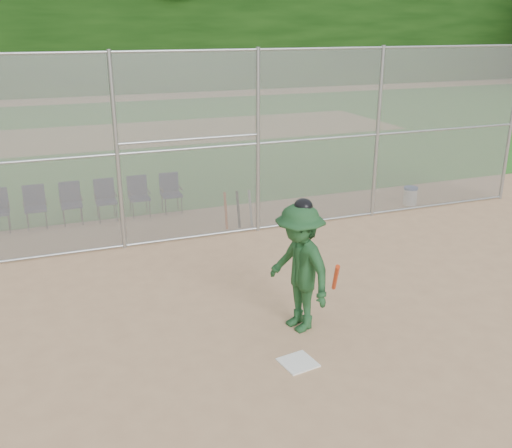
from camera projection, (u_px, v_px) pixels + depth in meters
name	position (u px, v px, depth m)	size (l,w,h in m)	color
ground	(318.00, 349.00, 8.25)	(100.00, 100.00, 0.00)	tan
grass_strip	(125.00, 135.00, 24.10)	(100.00, 100.00, 0.00)	#26671F
dirt_patch_far	(125.00, 135.00, 24.10)	(24.00, 24.00, 0.00)	tan
backstop_fence	(214.00, 144.00, 11.96)	(16.09, 0.09, 4.00)	gray
home_plate	(298.00, 363.00, 7.90)	(0.46, 0.46, 0.02)	white
batter_at_plate	(299.00, 268.00, 8.51)	(1.07, 1.42, 2.08)	#1C4824
water_cooler	(410.00, 196.00, 14.78)	(0.37, 0.37, 0.46)	white
spare_bats	(238.00, 209.00, 13.08)	(0.66, 0.26, 0.85)	#D84C14
chair_2	(35.00, 208.00, 13.02)	(0.54, 0.52, 0.96)	#0E1533
chair_3	(71.00, 204.00, 13.28)	(0.54, 0.52, 0.96)	#0E1533
chair_4	(106.00, 200.00, 13.55)	(0.54, 0.52, 0.96)	#0E1533
chair_5	(139.00, 197.00, 13.81)	(0.54, 0.52, 0.96)	#0E1533
chair_6	(171.00, 194.00, 14.08)	(0.54, 0.52, 0.96)	#0E1533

